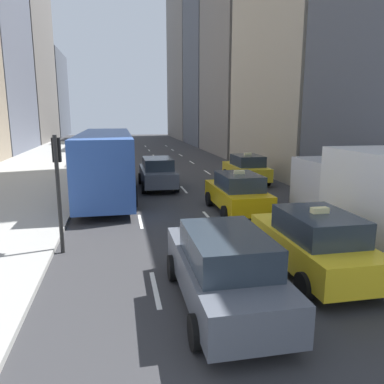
{
  "coord_description": "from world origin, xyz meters",
  "views": [
    {
      "loc": [
        -0.95,
        -0.45,
        4.18
      ],
      "look_at": [
        1.82,
        13.6,
        1.2
      ],
      "focal_mm": 35.0,
      "sensor_mm": 36.0,
      "label": 1
    }
  ],
  "objects_px": {
    "taxi_lead": "(246,169)",
    "traffic_light_pole": "(58,175)",
    "sedan_silver_behind": "(224,268)",
    "taxi_second": "(313,242)",
    "city_bus": "(106,161)",
    "sedan_black_near": "(157,173)",
    "taxi_third": "(237,193)"
  },
  "relations": [
    {
      "from": "taxi_lead",
      "to": "sedan_black_near",
      "type": "bearing_deg",
      "value": -172.58
    },
    {
      "from": "sedan_black_near",
      "to": "city_bus",
      "type": "bearing_deg",
      "value": -158.49
    },
    {
      "from": "sedan_black_near",
      "to": "sedan_silver_behind",
      "type": "bearing_deg",
      "value": -90.0
    },
    {
      "from": "taxi_lead",
      "to": "city_bus",
      "type": "xyz_separation_m",
      "value": [
        -8.41,
        -1.84,
        0.91
      ]
    },
    {
      "from": "sedan_silver_behind",
      "to": "taxi_third",
      "type": "bearing_deg",
      "value": 70.0
    },
    {
      "from": "sedan_silver_behind",
      "to": "city_bus",
      "type": "distance_m",
      "value": 13.09
    },
    {
      "from": "city_bus",
      "to": "taxi_second",
      "type": "bearing_deg",
      "value": -64.06
    },
    {
      "from": "taxi_lead",
      "to": "taxi_third",
      "type": "height_order",
      "value": "same"
    },
    {
      "from": "taxi_second",
      "to": "sedan_silver_behind",
      "type": "bearing_deg",
      "value": -156.52
    },
    {
      "from": "taxi_lead",
      "to": "taxi_second",
      "type": "relative_size",
      "value": 1.0
    },
    {
      "from": "taxi_third",
      "to": "city_bus",
      "type": "xyz_separation_m",
      "value": [
        -5.61,
        5.06,
        0.91
      ]
    },
    {
      "from": "traffic_light_pole",
      "to": "city_bus",
      "type": "bearing_deg",
      "value": 82.42
    },
    {
      "from": "traffic_light_pole",
      "to": "taxi_second",
      "type": "bearing_deg",
      "value": -23.86
    },
    {
      "from": "taxi_second",
      "to": "city_bus",
      "type": "xyz_separation_m",
      "value": [
        -5.61,
        11.54,
        0.91
      ]
    },
    {
      "from": "taxi_second",
      "to": "traffic_light_pole",
      "type": "bearing_deg",
      "value": 156.14
    },
    {
      "from": "city_bus",
      "to": "sedan_silver_behind",
      "type": "bearing_deg",
      "value": -77.57
    },
    {
      "from": "taxi_second",
      "to": "traffic_light_pole",
      "type": "distance_m",
      "value": 7.54
    },
    {
      "from": "taxi_third",
      "to": "city_bus",
      "type": "height_order",
      "value": "city_bus"
    },
    {
      "from": "city_bus",
      "to": "traffic_light_pole",
      "type": "bearing_deg",
      "value": -97.58
    },
    {
      "from": "city_bus",
      "to": "traffic_light_pole",
      "type": "xyz_separation_m",
      "value": [
        -1.14,
        -8.55,
        0.62
      ]
    },
    {
      "from": "sedan_silver_behind",
      "to": "city_bus",
      "type": "xyz_separation_m",
      "value": [
        -2.81,
        12.76,
        0.89
      ]
    },
    {
      "from": "taxi_lead",
      "to": "traffic_light_pole",
      "type": "height_order",
      "value": "traffic_light_pole"
    },
    {
      "from": "sedan_silver_behind",
      "to": "sedan_black_near",
      "type": "bearing_deg",
      "value": 90.0
    },
    {
      "from": "taxi_second",
      "to": "sedan_black_near",
      "type": "xyz_separation_m",
      "value": [
        -2.8,
        12.65,
        0.02
      ]
    },
    {
      "from": "taxi_lead",
      "to": "sedan_silver_behind",
      "type": "xyz_separation_m",
      "value": [
        -5.6,
        -14.59,
        0.02
      ]
    },
    {
      "from": "sedan_silver_behind",
      "to": "traffic_light_pole",
      "type": "relative_size",
      "value": 1.32
    },
    {
      "from": "taxi_third",
      "to": "traffic_light_pole",
      "type": "bearing_deg",
      "value": -152.65
    },
    {
      "from": "sedan_black_near",
      "to": "city_bus",
      "type": "relative_size",
      "value": 0.41
    },
    {
      "from": "taxi_second",
      "to": "taxi_third",
      "type": "xyz_separation_m",
      "value": [
        0.0,
        6.48,
        0.0
      ]
    },
    {
      "from": "sedan_black_near",
      "to": "taxi_second",
      "type": "bearing_deg",
      "value": -77.52
    },
    {
      "from": "taxi_lead",
      "to": "sedan_silver_behind",
      "type": "height_order",
      "value": "taxi_lead"
    },
    {
      "from": "taxi_second",
      "to": "city_bus",
      "type": "height_order",
      "value": "city_bus"
    }
  ]
}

